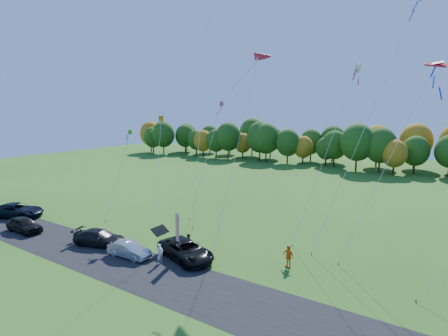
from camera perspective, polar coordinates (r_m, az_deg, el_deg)
The scene contains 20 objects.
ground at distance 31.64m, azimuth -6.08°, elevation -14.16°, with size 160.00×160.00×0.00m, color #255B18.
asphalt_strip at distance 28.93m, azimuth -11.27°, elevation -16.65°, with size 90.00×6.00×0.01m, color black.
tree_line at distance 80.59m, azimuth 19.24°, elevation -0.06°, with size 116.00×12.00×10.00m, color #1E4711, non-canonical shape.
black_suv at distance 30.85m, azimuth -6.30°, elevation -13.17°, with size 2.68×5.81×1.61m, color black.
silver_sedan at distance 32.21m, azimuth -15.24°, elevation -12.73°, with size 1.41×4.03×1.33m, color silver.
dark_truck_a at distance 35.61m, azimuth -19.65°, elevation -10.65°, with size 2.06×5.06×1.47m, color black.
dark_truck_b at distance 42.55m, azimuth -29.84°, elevation -8.02°, with size 1.83×4.54×1.55m, color black.
dark_suv_west at distance 48.59m, azimuth -30.68°, elevation -5.95°, with size 2.77×6.00×1.67m, color black.
person_tailgate_a at distance 30.32m, azimuth -10.39°, elevation -13.61°, with size 0.62×0.41×1.69m, color white.
person_tailgate_b at distance 32.23m, azimuth -5.73°, elevation -12.09°, with size 0.81×0.63×1.66m, color gray.
person_east at distance 29.67m, azimuth 10.44°, elevation -13.99°, with size 1.08×0.45×1.84m, color orange.
feather_flag at distance 30.34m, azimuth -7.65°, elevation -10.06°, with size 0.52×0.24×4.17m.
kite_delta_blue at distance 41.02m, azimuth -3.41°, elevation 13.42°, with size 4.87×10.17×31.63m.
kite_parafoil_orange at distance 35.36m, azimuth 22.74°, elevation 7.91°, with size 7.99×12.86×24.74m.
kite_delta_red at distance 33.53m, azimuth 2.75°, elevation 6.33°, with size 2.76×10.06×19.62m.
kite_parafoil_rainbow at distance 31.36m, azimuth 25.07°, elevation 0.58°, with size 7.01×6.18×16.85m.
kite_diamond_yellow at distance 38.76m, azimuth -10.75°, elevation -0.64°, with size 3.59×5.29×12.32m.
kite_diamond_green at distance 42.83m, azimuth -16.83°, elevation -0.72°, with size 0.94×5.08×10.53m.
kite_diamond_white at distance 34.81m, azimuth 16.28°, elevation 2.16°, with size 4.11×7.79×17.46m.
kite_diamond_pink at distance 42.62m, azimuth -2.75°, elevation 2.09°, with size 1.08×7.72×14.04m.
Camera 1 is at (18.34, -22.44, 12.68)m, focal length 28.00 mm.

